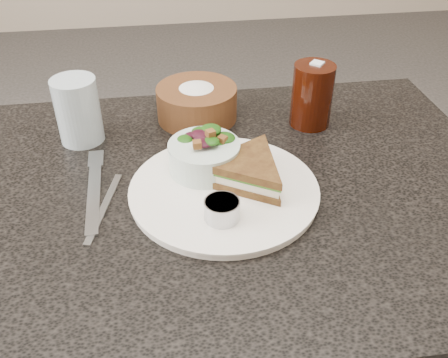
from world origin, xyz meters
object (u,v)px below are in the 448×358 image
Objects in this scene: salad_bowl at (204,152)px; water_glass at (78,111)px; dressing_ramekin at (222,210)px; dining_table at (217,330)px; sandwich at (247,171)px; dinner_plate at (224,191)px; bread_basket at (197,98)px; cola_glass at (312,92)px.

salad_bowl is 0.97× the size of water_glass.
dining_table is at bearing 89.32° from dressing_ramekin.
dinner_plate is at bearing -134.02° from sandwich.
water_glass is at bearing 176.39° from sandwich.
cola_glass is at bearing -14.01° from bread_basket.
dinner_plate is 2.24× the size of cola_glass.
dressing_ramekin is at bearing -51.19° from water_glass.
sandwich is at bearing -35.21° from water_glass.
salad_bowl is at bearing -92.30° from bread_basket.
water_glass reaches higher than dinner_plate.
dining_table is 0.38m from dinner_plate.
sandwich is 0.08m from salad_bowl.
dressing_ramekin is 0.35m from cola_glass.
dining_table is 0.41m from sandwich.
cola_glass is 1.10× the size of water_glass.
bread_basket is at bearing 12.84° from water_glass.
sandwich is 1.36× the size of water_glass.
cola_glass is at bearing 32.98° from salad_bowl.
sandwich is (0.05, -0.01, 0.41)m from dining_table.
salad_bowl is 0.27m from cola_glass.
salad_bowl reaches higher than dinner_plate.
water_glass reaches higher than salad_bowl.
salad_bowl reaches higher than dressing_ramekin.
water_glass reaches higher than dining_table.
dressing_ramekin is at bearing -90.46° from sandwich.
sandwich is 1.04× the size of bread_basket.
bread_basket is 0.23m from cola_glass.
salad_bowl is at bearing 108.96° from dining_table.
water_glass is (-0.21, 0.15, 0.01)m from salad_bowl.
bread_basket is at bearing 165.99° from cola_glass.
sandwich reaches higher than dressing_ramekin.
dining_table is at bearing -159.78° from sandwich.
salad_bowl is 2.25× the size of dressing_ramekin.
dressing_ramekin is 0.43× the size of water_glass.
dinner_plate reaches higher than dining_table.
dressing_ramekin is at bearing -127.86° from cola_glass.
cola_glass reaches higher than sandwich.
salad_bowl is 0.13m from dressing_ramekin.
sandwich is at bearing -77.30° from bread_basket.
dressing_ramekin reaches higher than dinner_plate.
dining_table is at bearing -39.37° from water_glass.
sandwich is 0.10m from dressing_ramekin.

